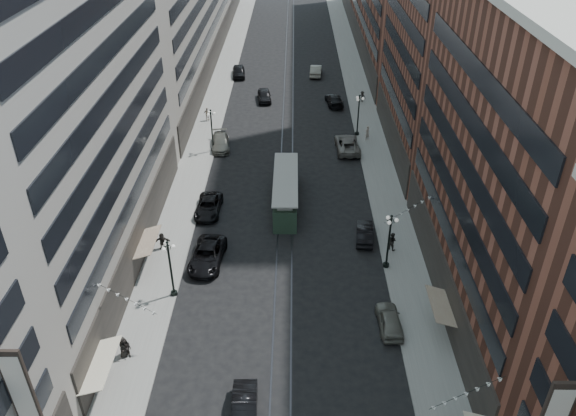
{
  "coord_description": "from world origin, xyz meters",
  "views": [
    {
      "loc": [
        0.78,
        -7.96,
        31.69
      ],
      "look_at": [
        0.34,
        34.08,
        5.0
      ],
      "focal_mm": 35.0,
      "sensor_mm": 36.0,
      "label": 1
    }
  ],
  "objects_px": {
    "car_5": "(244,410)",
    "pedestrian_2": "(126,348)",
    "lamppost_se_mid": "(358,114)",
    "pedestrian_7": "(392,241)",
    "lamppost_se_far": "(389,240)",
    "car_7": "(209,206)",
    "lamppost_sw_far": "(170,267)",
    "car_2": "(207,255)",
    "pedestrian_8": "(367,133)",
    "car_14": "(316,70)",
    "car_9": "(239,72)",
    "car_13": "(264,96)",
    "lamppost_sw_mid": "(212,129)",
    "pedestrian_9": "(362,97)",
    "car_8": "(221,142)",
    "streetcar": "(286,192)",
    "car_12": "(334,100)",
    "car_4": "(389,320)",
    "pedestrian_extra_0": "(123,347)",
    "pedestrian_6": "(207,114)",
    "car_10": "(365,233)",
    "car_11": "(347,144)",
    "pedestrian_5": "(162,241)"
  },
  "relations": [
    {
      "from": "car_5",
      "to": "pedestrian_2",
      "type": "relative_size",
      "value": 2.68
    },
    {
      "from": "lamppost_se_mid",
      "to": "pedestrian_7",
      "type": "relative_size",
      "value": 3.02
    },
    {
      "from": "lamppost_se_far",
      "to": "car_7",
      "type": "xyz_separation_m",
      "value": [
        -17.16,
        9.02,
        -2.36
      ]
    },
    {
      "from": "lamppost_sw_far",
      "to": "car_2",
      "type": "bearing_deg",
      "value": 63.89
    },
    {
      "from": "lamppost_se_mid",
      "to": "pedestrian_2",
      "type": "bearing_deg",
      "value": -117.84
    },
    {
      "from": "lamppost_se_far",
      "to": "pedestrian_8",
      "type": "bearing_deg",
      "value": 87.54
    },
    {
      "from": "lamppost_se_mid",
      "to": "car_14",
      "type": "height_order",
      "value": "lamppost_se_mid"
    },
    {
      "from": "car_9",
      "to": "car_14",
      "type": "xyz_separation_m",
      "value": [
        12.9,
        0.76,
        -0.02
      ]
    },
    {
      "from": "car_2",
      "to": "car_13",
      "type": "height_order",
      "value": "car_2"
    },
    {
      "from": "car_5",
      "to": "car_14",
      "type": "height_order",
      "value": "car_14"
    },
    {
      "from": "lamppost_sw_mid",
      "to": "pedestrian_9",
      "type": "relative_size",
      "value": 3.33
    },
    {
      "from": "car_8",
      "to": "car_9",
      "type": "distance_m",
      "value": 26.81
    },
    {
      "from": "streetcar",
      "to": "pedestrian_8",
      "type": "distance_m",
      "value": 18.72
    },
    {
      "from": "pedestrian_2",
      "to": "car_12",
      "type": "distance_m",
      "value": 52.9
    },
    {
      "from": "pedestrian_9",
      "to": "car_8",
      "type": "bearing_deg",
      "value": -116.82
    },
    {
      "from": "car_4",
      "to": "car_9",
      "type": "bearing_deg",
      "value": -75.79
    },
    {
      "from": "pedestrian_7",
      "to": "pedestrian_extra_0",
      "type": "bearing_deg",
      "value": 72.8
    },
    {
      "from": "car_14",
      "to": "pedestrian_6",
      "type": "relative_size",
      "value": 2.78
    },
    {
      "from": "lamppost_sw_mid",
      "to": "pedestrian_extra_0",
      "type": "distance_m",
      "value": 33.97
    },
    {
      "from": "lamppost_se_mid",
      "to": "pedestrian_extra_0",
      "type": "height_order",
      "value": "lamppost_se_mid"
    },
    {
      "from": "car_9",
      "to": "car_10",
      "type": "relative_size",
      "value": 1.16
    },
    {
      "from": "car_2",
      "to": "car_10",
      "type": "distance_m",
      "value": 15.17
    },
    {
      "from": "car_10",
      "to": "car_13",
      "type": "xyz_separation_m",
      "value": [
        -11.32,
        35.71,
        0.09
      ]
    },
    {
      "from": "car_8",
      "to": "pedestrian_6",
      "type": "height_order",
      "value": "pedestrian_6"
    },
    {
      "from": "car_9",
      "to": "pedestrian_7",
      "type": "distance_m",
      "value": 51.69
    },
    {
      "from": "car_7",
      "to": "car_14",
      "type": "height_order",
      "value": "car_14"
    },
    {
      "from": "streetcar",
      "to": "pedestrian_7",
      "type": "distance_m",
      "value": 12.94
    },
    {
      "from": "pedestrian_8",
      "to": "car_4",
      "type": "bearing_deg",
      "value": 46.22
    },
    {
      "from": "car_9",
      "to": "car_13",
      "type": "relative_size",
      "value": 1.07
    },
    {
      "from": "pedestrian_7",
      "to": "lamppost_sw_far",
      "type": "bearing_deg",
      "value": 59.98
    },
    {
      "from": "car_4",
      "to": "car_13",
      "type": "distance_m",
      "value": 49.15
    },
    {
      "from": "car_11",
      "to": "pedestrian_6",
      "type": "relative_size",
      "value": 3.29
    },
    {
      "from": "car_4",
      "to": "car_7",
      "type": "relative_size",
      "value": 0.82
    },
    {
      "from": "car_2",
      "to": "car_14",
      "type": "relative_size",
      "value": 1.16
    },
    {
      "from": "car_12",
      "to": "car_14",
      "type": "bearing_deg",
      "value": -86.77
    },
    {
      "from": "lamppost_sw_far",
      "to": "pedestrian_5",
      "type": "distance_m",
      "value": 7.21
    },
    {
      "from": "streetcar",
      "to": "car_8",
      "type": "relative_size",
      "value": 2.14
    },
    {
      "from": "car_5",
      "to": "car_9",
      "type": "relative_size",
      "value": 0.92
    },
    {
      "from": "car_11",
      "to": "pedestrian_5",
      "type": "bearing_deg",
      "value": 46.15
    },
    {
      "from": "streetcar",
      "to": "car_10",
      "type": "height_order",
      "value": "streetcar"
    },
    {
      "from": "car_10",
      "to": "car_4",
      "type": "bearing_deg",
      "value": 99.14
    },
    {
      "from": "car_8",
      "to": "pedestrian_7",
      "type": "xyz_separation_m",
      "value": [
        18.44,
        -21.48,
        0.28
      ]
    },
    {
      "from": "car_5",
      "to": "pedestrian_8",
      "type": "relative_size",
      "value": 2.43
    },
    {
      "from": "car_2",
      "to": "car_14",
      "type": "distance_m",
      "value": 52.39
    },
    {
      "from": "pedestrian_7",
      "to": "car_10",
      "type": "bearing_deg",
      "value": 3.3
    },
    {
      "from": "car_4",
      "to": "lamppost_se_far",
      "type": "bearing_deg",
      "value": -97.9
    },
    {
      "from": "lamppost_se_far",
      "to": "pedestrian_5",
      "type": "height_order",
      "value": "lamppost_se_far"
    },
    {
      "from": "car_9",
      "to": "car_5",
      "type": "bearing_deg",
      "value": -90.09
    },
    {
      "from": "lamppost_se_mid",
      "to": "car_4",
      "type": "distance_m",
      "value": 35.61
    },
    {
      "from": "lamppost_sw_mid",
      "to": "car_7",
      "type": "bearing_deg",
      "value": -84.94
    }
  ]
}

